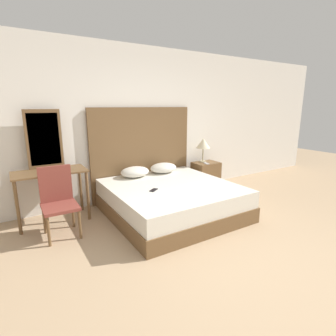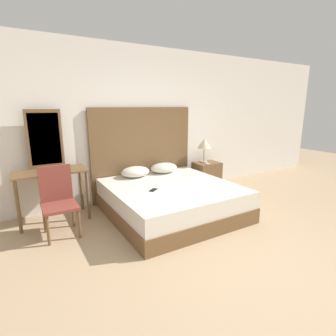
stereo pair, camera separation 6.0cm
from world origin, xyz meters
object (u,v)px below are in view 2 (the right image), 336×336
(bed, at_px, (171,199))
(table_lamp, at_px, (204,144))
(phone_on_bed, at_px, (153,190))
(phone_on_nightstand, at_px, (207,164))
(chair, at_px, (58,197))
(nightstand, at_px, (207,176))
(vanity_desk, at_px, (51,179))

(bed, distance_m, table_lamp, 1.65)
(bed, relative_size, phone_on_bed, 11.80)
(phone_on_nightstand, bearing_deg, phone_on_bed, -155.76)
(phone_on_nightstand, bearing_deg, table_lamp, 75.82)
(phone_on_nightstand, bearing_deg, chair, -172.18)
(phone_on_bed, distance_m, phone_on_nightstand, 1.74)
(phone_on_nightstand, relative_size, chair, 0.18)
(nightstand, bearing_deg, phone_on_nightstand, -126.03)
(nightstand, bearing_deg, bed, -151.01)
(phone_on_bed, relative_size, nightstand, 0.29)
(bed, distance_m, vanity_desk, 1.82)
(vanity_desk, relative_size, chair, 1.09)
(phone_on_bed, xyz_separation_m, vanity_desk, (-1.27, 0.79, 0.15))
(phone_on_nightstand, distance_m, vanity_desk, 2.85)
(nightstand, bearing_deg, table_lamp, 108.80)
(vanity_desk, bearing_deg, table_lamp, 1.98)
(table_lamp, xyz_separation_m, chair, (-2.88, -0.56, -0.43))
(table_lamp, height_order, vanity_desk, table_lamp)
(phone_on_nightstand, bearing_deg, vanity_desk, 178.53)
(phone_on_nightstand, distance_m, chair, 2.87)
(nightstand, bearing_deg, phone_on_bed, -153.92)
(vanity_desk, xyz_separation_m, chair, (0.01, -0.46, -0.14))
(bed, bearing_deg, phone_on_bed, -165.39)
(chair, bearing_deg, phone_on_nightstand, 7.82)
(phone_on_bed, bearing_deg, chair, 165.49)
(phone_on_bed, xyz_separation_m, table_lamp, (1.63, 0.89, 0.45))
(phone_on_bed, height_order, phone_on_nightstand, phone_on_nightstand)
(bed, distance_m, phone_on_bed, 0.45)
(bed, height_order, phone_on_bed, phone_on_bed)
(vanity_desk, height_order, chair, chair)
(bed, bearing_deg, nightstand, 28.99)
(table_lamp, distance_m, phone_on_nightstand, 0.41)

